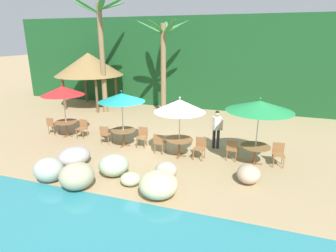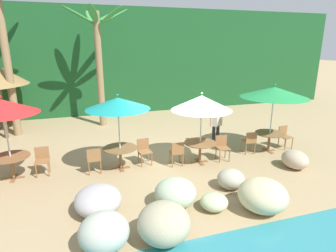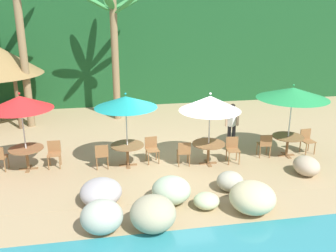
% 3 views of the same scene
% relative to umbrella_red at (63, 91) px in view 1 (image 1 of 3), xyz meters
% --- Properties ---
extents(ground_plane, '(120.00, 120.00, 0.00)m').
position_rel_umbrella_red_xyz_m(ground_plane, '(4.86, -0.27, -2.26)').
color(ground_plane, tan).
extents(terrace_deck, '(18.00, 5.20, 0.01)m').
position_rel_umbrella_red_xyz_m(terrace_deck, '(4.86, -0.27, -2.25)').
color(terrace_deck, tan).
rests_on(terrace_deck, ground).
extents(foliage_backdrop, '(28.00, 2.40, 6.00)m').
position_rel_umbrella_red_xyz_m(foliage_backdrop, '(4.86, 8.73, 0.74)').
color(foliage_backdrop, '#194C23').
rests_on(foliage_backdrop, ground).
extents(rock_seawall, '(15.73, 3.19, 0.85)m').
position_rel_umbrella_red_xyz_m(rock_seawall, '(4.37, -3.30, -1.90)').
color(rock_seawall, tan).
rests_on(rock_seawall, ground).
extents(umbrella_red, '(2.01, 2.01, 2.58)m').
position_rel_umbrella_red_xyz_m(umbrella_red, '(0.00, 0.00, 0.00)').
color(umbrella_red, silver).
rests_on(umbrella_red, ground).
extents(dining_table_red, '(1.10, 1.10, 0.74)m').
position_rel_umbrella_red_xyz_m(dining_table_red, '(0.00, -0.00, -1.64)').
color(dining_table_red, brown).
rests_on(dining_table_red, ground).
extents(chair_red_seaward, '(0.42, 0.43, 0.87)m').
position_rel_umbrella_red_xyz_m(chair_red_seaward, '(0.85, 0.09, -1.74)').
color(chair_red_seaward, olive).
rests_on(chair_red_seaward, ground).
extents(chair_red_inland, '(0.45, 0.46, 0.87)m').
position_rel_umbrella_red_xyz_m(chair_red_inland, '(-0.85, -0.02, -1.74)').
color(chair_red_inland, olive).
rests_on(chair_red_inland, ground).
extents(umbrella_teal, '(2.02, 2.02, 2.51)m').
position_rel_umbrella_red_xyz_m(umbrella_teal, '(3.25, -0.27, -0.05)').
color(umbrella_teal, silver).
rests_on(umbrella_teal, ground).
extents(dining_table_teal, '(1.10, 1.10, 0.74)m').
position_rel_umbrella_red_xyz_m(dining_table_teal, '(3.25, -0.27, -1.64)').
color(dining_table_teal, brown).
rests_on(dining_table_teal, ground).
extents(chair_teal_seaward, '(0.46, 0.47, 0.87)m').
position_rel_umbrella_red_xyz_m(chair_teal_seaward, '(4.08, -0.09, -1.74)').
color(chair_teal_seaward, olive).
rests_on(chair_teal_seaward, ground).
extents(chair_teal_inland, '(0.44, 0.44, 0.87)m').
position_rel_umbrella_red_xyz_m(chair_teal_inland, '(2.40, -0.39, -1.74)').
color(chair_teal_inland, olive).
rests_on(chair_teal_inland, ground).
extents(umbrella_white, '(2.03, 2.03, 2.47)m').
position_rel_umbrella_red_xyz_m(umbrella_white, '(5.94, -0.60, -0.14)').
color(umbrella_white, silver).
rests_on(umbrella_white, ground).
extents(dining_table_white, '(1.10, 1.10, 0.74)m').
position_rel_umbrella_red_xyz_m(dining_table_white, '(5.94, -0.60, -1.64)').
color(dining_table_white, brown).
rests_on(dining_table_white, ground).
extents(chair_white_seaward, '(0.46, 0.46, 0.87)m').
position_rel_umbrella_red_xyz_m(chair_white_seaward, '(6.79, -0.59, -1.74)').
color(chair_white_seaward, olive).
rests_on(chair_white_seaward, ground).
extents(chair_white_inland, '(0.45, 0.45, 0.87)m').
position_rel_umbrella_red_xyz_m(chair_white_inland, '(5.08, -0.63, -1.74)').
color(chair_white_inland, olive).
rests_on(chair_white_inland, ground).
extents(umbrella_green, '(2.44, 2.44, 2.60)m').
position_rel_umbrella_red_xyz_m(umbrella_green, '(8.89, -0.42, 0.04)').
color(umbrella_green, silver).
rests_on(umbrella_green, ground).
extents(dining_table_green, '(1.10, 1.10, 0.74)m').
position_rel_umbrella_red_xyz_m(dining_table_green, '(8.89, -0.42, -1.64)').
color(dining_table_green, brown).
rests_on(dining_table_green, ground).
extents(chair_green_seaward, '(0.46, 0.47, 0.87)m').
position_rel_umbrella_red_xyz_m(chair_green_seaward, '(9.73, -0.24, -1.74)').
color(chair_green_seaward, olive).
rests_on(chair_green_seaward, ground).
extents(chair_green_inland, '(0.46, 0.47, 0.87)m').
position_rel_umbrella_red_xyz_m(chair_green_inland, '(8.04, -0.41, -1.74)').
color(chair_green_inland, olive).
rests_on(chair_green_inland, ground).
extents(palm_tree_nearest, '(3.59, 3.32, 6.87)m').
position_rel_umbrella_red_xyz_m(palm_tree_nearest, '(-0.64, 4.77, 2.35)').
color(palm_tree_nearest, olive).
rests_on(palm_tree_nearest, ground).
extents(palm_tree_second, '(3.09, 3.10, 5.64)m').
position_rel_umbrella_red_xyz_m(palm_tree_second, '(3.19, 5.30, 1.63)').
color(palm_tree_second, olive).
rests_on(palm_tree_second, ground).
extents(palapa_hut, '(4.56, 4.56, 3.70)m').
position_rel_umbrella_red_xyz_m(palapa_hut, '(-2.32, 5.73, 0.68)').
color(palapa_hut, brown).
rests_on(palapa_hut, ground).
extents(waiter_in_white, '(0.52, 0.38, 1.70)m').
position_rel_umbrella_red_xyz_m(waiter_in_white, '(7.21, 0.73, -1.27)').
color(waiter_in_white, '#232328').
rests_on(waiter_in_white, ground).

